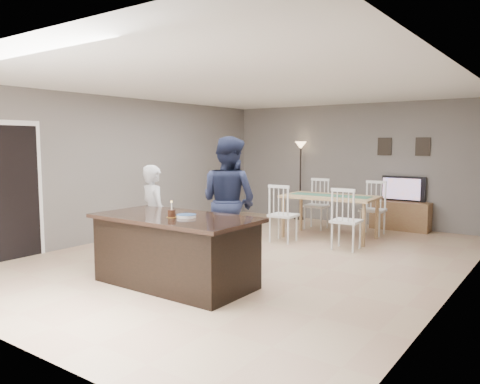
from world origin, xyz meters
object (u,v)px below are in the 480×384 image
Objects in this scene: tv_console at (400,216)px; plate_stack at (186,216)px; floor_lamp at (301,159)px; woman at (154,215)px; birthday_cake at (172,213)px; man at (229,201)px; kitchen_island at (175,250)px; dining_table at (330,203)px; television at (402,189)px.

tv_console is 4.83× the size of plate_stack.
floor_lamp is (-1.40, 5.60, 0.52)m from plate_stack.
woman is 7.32× the size of birthday_cake.
man is 1.03× the size of floor_lamp.
birthday_cake is (0.04, -0.10, 0.49)m from kitchen_island.
dining_table reaches higher than plate_stack.
dining_table is at bearing -92.09° from woman.
floor_lamp is (-2.40, -0.05, 0.58)m from television.
plate_stack is 0.12× the size of dining_table.
kitchen_island is at bearing 111.89° from birthday_cake.
man is 4.58m from floor_lamp.
television is at bearing 1.20° from floor_lamp.
kitchen_island is 1.16× the size of floor_lamp.
man reaches higher than tv_console.
birthday_cake is at bearing -150.90° from plate_stack.
television reaches higher than plate_stack.
plate_stack is at bearing 173.25° from woman.
kitchen_island is at bearing 77.99° from television.
birthday_cake is 0.19m from plate_stack.
woman is 1.29m from plate_stack.
tv_console is 5.82m from birthday_cake.
birthday_cake is at bearing -101.56° from tv_console.
kitchen_island is 1.12× the size of man.
man is 0.93× the size of dining_table.
woman is at bearing -113.18° from tv_console.
television is 3.68× the size of plate_stack.
woman is (-0.95, 0.55, 0.30)m from kitchen_island.
birthday_cake reaches higher than kitchen_island.
television is at bearing -103.22° from man.
television is 5.86m from birthday_cake.
man reaches higher than floor_lamp.
floor_lamp reaches higher than tv_console.
tv_console is at bearing -94.11° from woman.
tv_console is 0.65× the size of floor_lamp.
dining_table is (0.31, 4.01, -0.27)m from birthday_cake.
kitchen_island is at bearing -102.16° from tv_console.
dining_table is at bearing -95.76° from man.
birthday_cake reaches higher than tv_console.
plate_stack is (-1.00, -5.65, 0.06)m from television.
man is at bearing 93.27° from birthday_cake.
birthday_cake is 0.11× the size of floor_lamp.
dining_table is (0.38, 2.72, -0.28)m from man.
tv_console is at bearing -103.45° from man.
woman is at bearing -87.21° from floor_lamp.
man is (-1.23, -4.38, 0.66)m from tv_console.
plate_stack is (0.16, 0.09, -0.03)m from birthday_cake.
tv_console is 0.58× the size of dining_table.
kitchen_island is 5.70m from tv_console.
plate_stack is 3.93m from dining_table.
man is 1.29m from birthday_cake.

